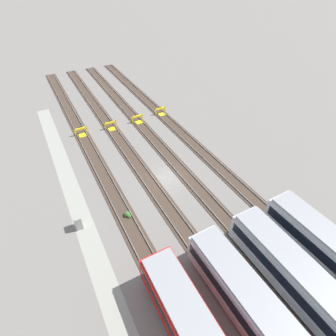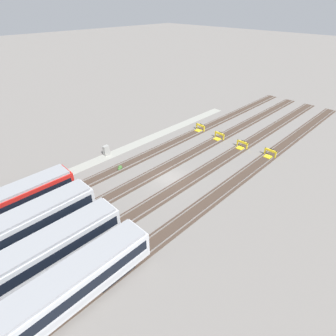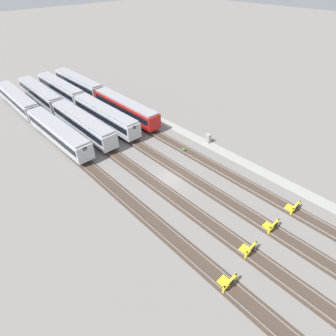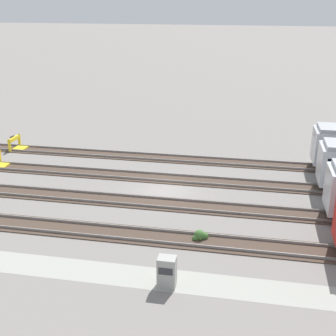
% 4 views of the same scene
% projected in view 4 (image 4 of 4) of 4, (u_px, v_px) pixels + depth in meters
% --- Properties ---
extents(ground_plane, '(400.00, 400.00, 0.00)m').
position_uv_depth(ground_plane, '(164.00, 191.00, 34.50)').
color(ground_plane, gray).
extents(service_walkway, '(54.00, 2.00, 0.01)m').
position_uv_depth(service_walkway, '(120.00, 275.00, 24.13)').
color(service_walkway, '#9E9E93').
rests_on(service_walkway, ground).
extents(rail_track_nearest, '(90.00, 2.23, 0.21)m').
position_uv_depth(rail_track_nearest, '(140.00, 235.00, 28.01)').
color(rail_track_nearest, '#47382D').
rests_on(rail_track_nearest, ground).
extents(rail_track_near_inner, '(90.00, 2.24, 0.21)m').
position_uv_depth(rail_track_near_inner, '(157.00, 203.00, 32.33)').
color(rail_track_near_inner, '#47382D').
rests_on(rail_track_near_inner, ground).
extents(rail_track_middle, '(90.00, 2.24, 0.21)m').
position_uv_depth(rail_track_middle, '(170.00, 178.00, 36.64)').
color(rail_track_middle, '#47382D').
rests_on(rail_track_middle, ground).
extents(rail_track_far_inner, '(90.00, 2.23, 0.21)m').
position_uv_depth(rail_track_far_inner, '(180.00, 159.00, 40.96)').
color(rail_track_far_inner, '#47382D').
rests_on(rail_track_far_inner, ground).
extents(bumper_stop_far_inner_track, '(1.35, 2.00, 1.22)m').
position_uv_depth(bumper_stop_far_inner_track, '(17.00, 144.00, 43.57)').
color(bumper_stop_far_inner_track, yellow).
rests_on(bumper_stop_far_inner_track, ground).
extents(electrical_cabinet, '(0.90, 0.73, 1.60)m').
position_uv_depth(electrical_cabinet, '(167.00, 272.00, 22.95)').
color(electrical_cabinet, '#9E9E99').
rests_on(electrical_cabinet, ground).
extents(weed_clump, '(0.92, 0.70, 0.64)m').
position_uv_depth(weed_clump, '(200.00, 236.00, 27.55)').
color(weed_clump, '#427033').
rests_on(weed_clump, ground).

